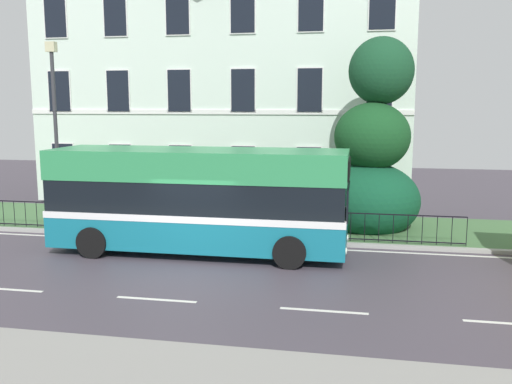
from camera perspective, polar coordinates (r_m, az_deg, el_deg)
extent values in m
cube|color=#463E48|center=(15.31, -7.82, -8.77)|extent=(60.00, 56.00, 0.06)
cube|color=silver|center=(18.66, -4.28, -5.35)|extent=(54.00, 0.14, 0.01)
cube|color=silver|center=(15.53, -24.36, -9.13)|extent=(2.00, 0.12, 0.01)
cube|color=silver|center=(13.70, -10.24, -10.85)|extent=(2.00, 0.12, 0.01)
cube|color=silver|center=(12.89, 7.02, -12.07)|extent=(2.00, 0.12, 0.01)
cube|color=silver|center=(13.29, 24.92, -12.22)|extent=(2.00, 0.12, 0.01)
cube|color=#9E9E99|center=(19.09, -3.91, -4.84)|extent=(57.00, 0.24, 0.12)
cube|color=#466E41|center=(21.41, -2.26, -3.30)|extent=(57.00, 4.68, 0.12)
cube|color=gray|center=(10.60, -17.69, -17.28)|extent=(57.00, 3.00, 0.01)
cube|color=silver|center=(28.84, -2.25, 10.69)|extent=(17.16, 9.10, 10.70)
cube|color=white|center=(24.39, -4.66, 8.23)|extent=(17.16, 0.06, 0.20)
cube|color=#2D333D|center=(24.61, -4.57, 1.04)|extent=(1.10, 0.06, 2.20)
cube|color=white|center=(27.28, -19.26, 2.85)|extent=(1.12, 0.04, 1.90)
cube|color=black|center=(27.26, -19.28, 2.84)|extent=(1.02, 0.03, 1.80)
cube|color=white|center=(25.98, -13.78, 2.81)|extent=(1.12, 0.04, 1.90)
cube|color=black|center=(25.96, -13.79, 2.80)|extent=(1.02, 0.03, 1.80)
cube|color=white|center=(24.94, -7.77, 2.74)|extent=(1.12, 0.04, 1.90)
cube|color=black|center=(24.92, -7.78, 2.73)|extent=(1.02, 0.03, 1.80)
cube|color=white|center=(24.19, -1.32, 2.62)|extent=(1.12, 0.04, 1.90)
cube|color=black|center=(24.17, -1.33, 2.62)|extent=(1.02, 0.03, 1.80)
cube|color=white|center=(23.76, 5.45, 2.47)|extent=(1.12, 0.04, 1.90)
cube|color=black|center=(23.74, 5.44, 2.46)|extent=(1.02, 0.03, 1.80)
cube|color=white|center=(23.68, 12.36, 2.28)|extent=(1.12, 0.04, 1.90)
cube|color=black|center=(23.66, 12.36, 2.27)|extent=(1.02, 0.03, 1.80)
cube|color=white|center=(27.15, -19.63, 9.77)|extent=(1.12, 0.04, 1.90)
cube|color=black|center=(27.14, -19.65, 9.77)|extent=(1.02, 0.03, 1.80)
cube|color=white|center=(25.84, -14.05, 10.08)|extent=(1.12, 0.04, 1.90)
cube|color=black|center=(25.83, -14.07, 10.08)|extent=(1.02, 0.03, 1.80)
cube|color=white|center=(24.80, -7.93, 10.31)|extent=(1.12, 0.04, 1.90)
cube|color=black|center=(24.78, -7.95, 10.32)|extent=(1.02, 0.03, 1.80)
cube|color=white|center=(24.05, -1.35, 10.44)|extent=(1.12, 0.04, 1.90)
cube|color=black|center=(24.03, -1.36, 10.44)|extent=(1.02, 0.03, 1.80)
cube|color=white|center=(23.62, 5.57, 10.43)|extent=(1.12, 0.04, 1.90)
cube|color=black|center=(23.60, 5.56, 10.43)|extent=(1.02, 0.03, 1.80)
cube|color=white|center=(23.53, 12.63, 10.26)|extent=(1.12, 0.04, 1.90)
cube|color=black|center=(23.51, 12.63, 10.26)|extent=(1.02, 0.03, 1.80)
cube|color=white|center=(27.42, -20.01, 16.65)|extent=(1.12, 0.04, 1.90)
cube|color=black|center=(27.41, -20.03, 16.65)|extent=(1.02, 0.03, 1.80)
cube|color=white|center=(26.13, -14.34, 17.31)|extent=(1.12, 0.04, 1.90)
cube|color=black|center=(26.11, -14.36, 17.31)|extent=(1.02, 0.03, 1.80)
cube|color=white|center=(25.09, -8.11, 17.85)|extent=(1.12, 0.04, 1.90)
cube|color=black|center=(25.07, -8.12, 17.85)|extent=(1.02, 0.03, 1.80)
cube|color=white|center=(24.35, -1.38, 18.20)|extent=(1.12, 0.04, 1.90)
cube|color=black|center=(24.33, -1.39, 18.21)|extent=(1.02, 0.03, 1.80)
cube|color=white|center=(23.93, 5.69, 18.33)|extent=(1.12, 0.04, 1.90)
cube|color=black|center=(23.91, 5.69, 18.34)|extent=(1.02, 0.03, 1.80)
cube|color=white|center=(23.84, 12.92, 18.18)|extent=(1.12, 0.04, 1.90)
cube|color=black|center=(23.83, 12.92, 18.19)|extent=(1.02, 0.03, 1.80)
cube|color=black|center=(19.63, -8.62, -1.52)|extent=(19.75, 0.04, 0.04)
cube|color=black|center=(19.81, -8.57, -3.99)|extent=(19.75, 0.04, 0.04)
cylinder|color=black|center=(22.78, -24.63, -2.00)|extent=(0.02, 0.02, 0.95)
cylinder|color=black|center=(22.52, -23.68, -2.06)|extent=(0.02, 0.02, 0.95)
cylinder|color=black|center=(22.26, -22.70, -2.12)|extent=(0.02, 0.02, 0.95)
cylinder|color=black|center=(22.01, -21.70, -2.18)|extent=(0.02, 0.02, 0.95)
cylinder|color=black|center=(21.77, -20.68, -2.23)|extent=(0.02, 0.02, 0.95)
cylinder|color=black|center=(21.54, -19.63, -2.29)|extent=(0.02, 0.02, 0.95)
cylinder|color=black|center=(21.31, -18.56, -2.35)|extent=(0.02, 0.02, 0.95)
cylinder|color=black|center=(21.10, -17.47, -2.41)|extent=(0.02, 0.02, 0.95)
cylinder|color=black|center=(20.88, -16.36, -2.48)|extent=(0.02, 0.02, 0.95)
cylinder|color=black|center=(20.68, -15.22, -2.54)|extent=(0.02, 0.02, 0.95)
cylinder|color=black|center=(20.49, -14.07, -2.60)|extent=(0.02, 0.02, 0.95)
cylinder|color=black|center=(20.30, -12.89, -2.66)|extent=(0.02, 0.02, 0.95)
cylinder|color=black|center=(20.12, -11.68, -2.72)|extent=(0.02, 0.02, 0.95)
cylinder|color=black|center=(19.96, -10.46, -2.78)|extent=(0.02, 0.02, 0.95)
cylinder|color=black|center=(19.80, -9.22, -2.84)|extent=(0.02, 0.02, 0.95)
cylinder|color=black|center=(19.65, -7.96, -2.90)|extent=(0.02, 0.02, 0.95)
cylinder|color=black|center=(19.51, -6.68, -2.96)|extent=(0.02, 0.02, 0.95)
cylinder|color=black|center=(19.38, -5.38, -3.02)|extent=(0.02, 0.02, 0.95)
cylinder|color=black|center=(19.26, -4.06, -3.08)|extent=(0.02, 0.02, 0.95)
cylinder|color=black|center=(19.15, -2.73, -3.14)|extent=(0.02, 0.02, 0.95)
cylinder|color=black|center=(19.05, -1.39, -3.20)|extent=(0.02, 0.02, 0.95)
cylinder|color=black|center=(18.96, -0.03, -3.25)|extent=(0.02, 0.02, 0.95)
cylinder|color=black|center=(18.88, 1.34, -3.30)|extent=(0.02, 0.02, 0.95)
cylinder|color=black|center=(18.82, 2.73, -3.36)|extent=(0.02, 0.02, 0.95)
cylinder|color=black|center=(18.76, 4.12, -3.41)|extent=(0.02, 0.02, 0.95)
cylinder|color=black|center=(18.72, 5.52, -3.46)|extent=(0.02, 0.02, 0.95)
cylinder|color=black|center=(18.68, 6.92, -3.50)|extent=(0.02, 0.02, 0.95)
cylinder|color=black|center=(18.66, 8.33, -3.55)|extent=(0.02, 0.02, 0.95)
cylinder|color=black|center=(18.65, 9.75, -3.59)|extent=(0.02, 0.02, 0.95)
cylinder|color=black|center=(18.65, 11.16, -3.63)|extent=(0.02, 0.02, 0.95)
cylinder|color=black|center=(18.66, 12.57, -3.67)|extent=(0.02, 0.02, 0.95)
cylinder|color=black|center=(18.68, 13.98, -3.71)|extent=(0.02, 0.02, 0.95)
cylinder|color=black|center=(18.72, 15.39, -3.74)|extent=(0.02, 0.02, 0.95)
cylinder|color=black|center=(18.76, 16.79, -3.77)|extent=(0.02, 0.02, 0.95)
cylinder|color=black|center=(18.82, 18.18, -3.80)|extent=(0.02, 0.02, 0.95)
cylinder|color=black|center=(18.89, 19.56, -3.83)|extent=(0.02, 0.02, 0.95)
cylinder|color=black|center=(18.97, 20.93, -3.85)|extent=(0.02, 0.02, 0.95)
cylinder|color=#423328|center=(21.13, 12.02, -1.53)|extent=(0.37, 0.37, 1.42)
ellipsoid|color=#11482D|center=(20.88, 11.38, -0.85)|extent=(3.86, 3.86, 2.83)
ellipsoid|color=#164620|center=(20.64, 11.90, 5.63)|extent=(2.75, 2.75, 2.47)
ellipsoid|color=#174427|center=(20.95, 12.81, 12.11)|extent=(2.35, 2.35, 2.43)
cube|color=#146C82|center=(17.48, -5.87, -3.67)|extent=(9.17, 2.55, 1.08)
cube|color=white|center=(17.38, -5.90, -2.06)|extent=(9.19, 2.57, 0.20)
cube|color=black|center=(17.29, -5.93, -0.27)|extent=(9.09, 2.51, 1.02)
cube|color=#2F8D52|center=(17.16, -5.98, 2.89)|extent=(9.17, 2.55, 0.90)
cube|color=black|center=(16.58, 9.50, -0.93)|extent=(0.07, 2.11, 0.94)
cube|color=black|center=(16.44, 9.58, 2.39)|extent=(0.07, 1.81, 0.58)
cylinder|color=silver|center=(17.63, 9.45, -4.70)|extent=(0.04, 0.20, 0.20)
cylinder|color=silver|center=(16.07, 9.30, -6.05)|extent=(0.04, 0.20, 0.20)
cylinder|color=black|center=(18.12, 4.48, -4.23)|extent=(0.96, 0.30, 0.96)
cylinder|color=black|center=(15.80, 3.49, -6.21)|extent=(0.96, 0.30, 0.96)
cylinder|color=black|center=(19.70, -13.31, -3.37)|extent=(0.96, 0.30, 0.96)
cylinder|color=black|center=(17.59, -16.52, -4.99)|extent=(0.96, 0.30, 0.96)
cylinder|color=#333338|center=(21.95, -19.91, 5.07)|extent=(0.14, 0.14, 6.40)
cube|color=beige|center=(22.01, -20.39, 13.87)|extent=(0.36, 0.24, 0.36)
cylinder|color=black|center=(20.95, -10.70, -2.10)|extent=(0.56, 0.56, 1.04)
ellipsoid|color=black|center=(20.84, -10.75, -0.44)|extent=(0.57, 0.57, 0.20)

